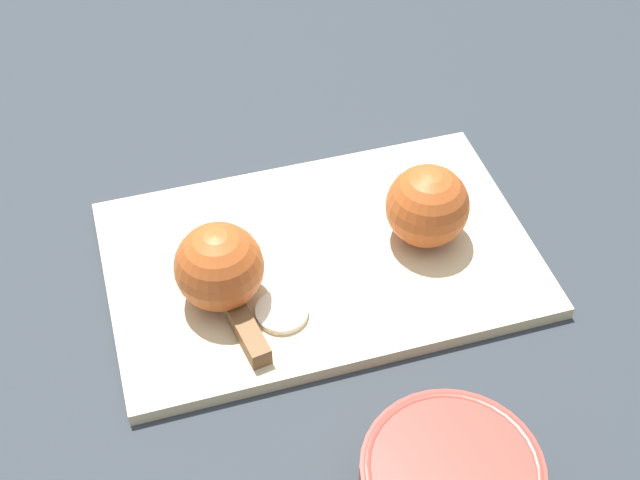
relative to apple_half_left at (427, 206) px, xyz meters
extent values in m
plane|color=#282D33|center=(0.11, -0.02, -0.06)|extent=(4.00, 4.00, 0.00)
cube|color=#D1B789|center=(0.11, -0.02, -0.05)|extent=(0.45, 0.31, 0.01)
sphere|color=#AD4C1E|center=(0.00, 0.00, 0.00)|extent=(0.08, 0.08, 0.08)
cylinder|color=#EFE5C6|center=(0.01, 0.00, 0.00)|extent=(0.01, 0.08, 0.08)
sphere|color=#AD4C1E|center=(0.22, 0.00, 0.00)|extent=(0.08, 0.08, 0.08)
cylinder|color=#EFE5C6|center=(0.22, 0.01, 0.00)|extent=(0.07, 0.04, 0.08)
cube|color=silver|center=(0.22, -0.02, -0.04)|extent=(0.02, 0.09, 0.00)
cube|color=brown|center=(0.21, 0.06, -0.03)|extent=(0.02, 0.07, 0.02)
cylinder|color=#EFE5C6|center=(0.17, 0.04, -0.04)|extent=(0.05, 0.05, 0.01)
torus|color=#99382D|center=(0.11, 0.27, -0.01)|extent=(0.14, 0.14, 0.01)
camera|label=1|loc=(0.33, 0.55, 0.62)|focal=50.00mm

